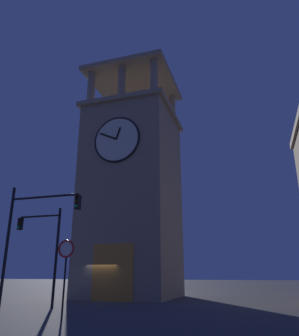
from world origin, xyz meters
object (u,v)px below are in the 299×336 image
(traffic_signal_far, at_px, (44,241))
(no_horn_sign, at_px, (66,256))
(clocktower, at_px, (133,194))
(traffic_signal_near, at_px, (30,227))

(traffic_signal_far, bearing_deg, no_horn_sign, 134.08)
(clocktower, bearing_deg, traffic_signal_far, 76.96)
(clocktower, xyz_separation_m, traffic_signal_far, (2.16, 9.32, -4.91))
(clocktower, relative_size, traffic_signal_near, 3.57)
(traffic_signal_near, bearing_deg, no_horn_sign, 152.51)
(traffic_signal_far, bearing_deg, clocktower, -103.04)
(clocktower, distance_m, traffic_signal_far, 10.75)
(traffic_signal_near, xyz_separation_m, no_horn_sign, (-3.42, 1.78, -1.63))
(clocktower, distance_m, traffic_signal_near, 12.91)
(clocktower, distance_m, no_horn_sign, 15.27)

